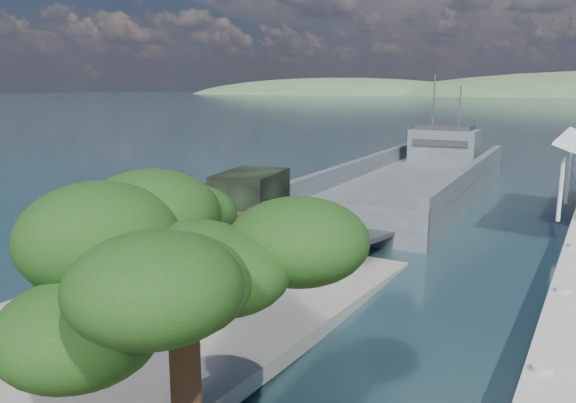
% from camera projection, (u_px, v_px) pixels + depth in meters
% --- Properties ---
extents(ground, '(1400.00, 1400.00, 0.00)m').
position_uv_depth(ground, '(208.00, 303.00, 20.64)').
color(ground, '#1B3942').
rests_on(ground, ground).
extents(boat_ramp, '(10.00, 18.00, 0.50)m').
position_uv_depth(boat_ramp, '(190.00, 305.00, 19.74)').
color(boat_ramp, gray).
rests_on(boat_ramp, ground).
extents(shoreline_rocks, '(3.20, 5.60, 0.90)m').
position_uv_depth(shoreline_rocks, '(100.00, 272.00, 24.08)').
color(shoreline_rocks, '#575755').
rests_on(shoreline_rocks, ground).
extents(landing_craft, '(9.44, 32.46, 9.55)m').
position_uv_depth(landing_craft, '(415.00, 187.00, 40.12)').
color(landing_craft, '#42484E').
rests_on(landing_craft, ground).
extents(military_truck, '(3.98, 8.38, 3.74)m').
position_uv_depth(military_truck, '(238.00, 223.00, 22.88)').
color(military_truck, black).
rests_on(military_truck, boat_ramp).
extents(soldier, '(0.90, 0.87, 2.07)m').
position_uv_depth(soldier, '(101.00, 263.00, 20.34)').
color(soldier, '#25331C').
rests_on(soldier, boat_ramp).
extents(overhang_tree, '(6.92, 6.37, 6.28)m').
position_uv_depth(overhang_tree, '(176.00, 245.00, 9.92)').
color(overhang_tree, '#371E16').
rests_on(overhang_tree, ground).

